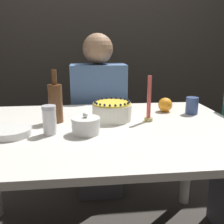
{
  "coord_description": "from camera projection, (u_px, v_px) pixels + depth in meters",
  "views": [
    {
      "loc": [
        -0.06,
        -1.22,
        1.15
      ],
      "look_at": [
        0.09,
        0.11,
        0.8
      ],
      "focal_mm": 42.0,
      "sensor_mm": 36.0,
      "label": 1
    }
  ],
  "objects": [
    {
      "name": "wall_behind",
      "position": [
        88.0,
        27.0,
        2.49
      ],
      "size": [
        8.0,
        0.05,
        2.6
      ],
      "color": "#38332D",
      "rests_on": "ground_plane"
    },
    {
      "name": "candle",
      "position": [
        149.0,
        104.0,
        1.36
      ],
      "size": [
        0.05,
        0.05,
        0.24
      ],
      "color": "tan",
      "rests_on": "dining_table"
    },
    {
      "name": "dining_table",
      "position": [
        97.0,
        148.0,
        1.31
      ],
      "size": [
        1.46,
        0.99,
        0.75
      ],
      "color": "beige",
      "rests_on": "ground_plane"
    },
    {
      "name": "sugar_shaker",
      "position": [
        49.0,
        120.0,
        1.17
      ],
      "size": [
        0.06,
        0.06,
        0.13
      ],
      "color": "white",
      "rests_on": "dining_table"
    },
    {
      "name": "plate_stack",
      "position": [
        10.0,
        132.0,
        1.16
      ],
      "size": [
        0.18,
        0.18,
        0.03
      ],
      "color": "silver",
      "rests_on": "dining_table"
    },
    {
      "name": "orange_fruit_0",
      "position": [
        165.0,
        105.0,
        1.56
      ],
      "size": [
        0.08,
        0.08,
        0.08
      ],
      "color": "orange",
      "rests_on": "dining_table"
    },
    {
      "name": "person_man_blue_shirt",
      "position": [
        99.0,
        126.0,
        2.01
      ],
      "size": [
        0.4,
        0.34,
        1.22
      ],
      "rotation": [
        0.0,
        0.0,
        3.14
      ],
      "color": "#595960",
      "rests_on": "ground_plane"
    },
    {
      "name": "bottle",
      "position": [
        56.0,
        103.0,
        1.34
      ],
      "size": [
        0.07,
        0.07,
        0.27
      ],
      "color": "brown",
      "rests_on": "dining_table"
    },
    {
      "name": "sugar_bowl",
      "position": [
        86.0,
        126.0,
        1.18
      ],
      "size": [
        0.13,
        0.13,
        0.1
      ],
      "color": "silver",
      "rests_on": "dining_table"
    },
    {
      "name": "cup",
      "position": [
        192.0,
        106.0,
        1.51
      ],
      "size": [
        0.07,
        0.07,
        0.1
      ],
      "color": "#384C7F",
      "rests_on": "dining_table"
    },
    {
      "name": "cake",
      "position": [
        112.0,
        111.0,
        1.39
      ],
      "size": [
        0.21,
        0.21,
        0.11
      ],
      "color": "white",
      "rests_on": "dining_table"
    }
  ]
}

